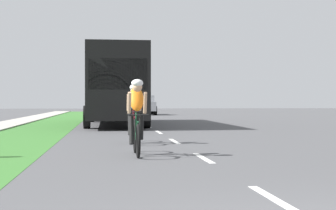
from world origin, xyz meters
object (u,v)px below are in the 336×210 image
object	(u,v)px
pickup_silver	(142,105)
bus_black	(115,84)
cyclist_trailing	(134,113)
cyclist_lead	(137,117)

from	to	relation	value
pickup_silver	bus_black	bearing A→B (deg)	-98.14
cyclist_trailing	cyclist_lead	bearing A→B (deg)	-91.97
cyclist_lead	cyclist_trailing	xyz separation A→B (m)	(0.10, 3.06, 0.00)
cyclist_lead	pickup_silver	size ratio (longest dim) A/B	0.34
bus_black	pickup_silver	xyz separation A→B (m)	(2.62, 18.29, -1.15)
cyclist_lead	bus_black	size ratio (longest dim) A/B	0.15
cyclist_lead	cyclist_trailing	distance (m)	3.06
bus_black	cyclist_trailing	bearing A→B (deg)	-88.62
cyclist_lead	bus_black	distance (m)	14.70
cyclist_trailing	pickup_silver	xyz separation A→B (m)	(2.34, 29.87, 0.02)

